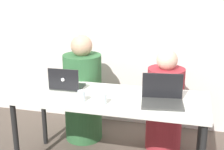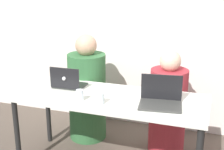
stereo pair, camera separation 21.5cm
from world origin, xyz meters
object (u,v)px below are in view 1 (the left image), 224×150
at_px(laptop_back_left, 66,84).
at_px(water_glass_left, 81,97).
at_px(laptop_front_right, 162,97).
at_px(water_glass_center, 103,99).
at_px(person_on_left, 83,94).
at_px(person_on_right, 165,106).

xyz_separation_m(laptop_back_left, water_glass_left, (0.25, -0.28, -0.00)).
xyz_separation_m(laptop_front_right, water_glass_center, (-0.49, -0.14, -0.01)).
distance_m(person_on_left, laptop_back_left, 0.52).
bearing_deg(water_glass_left, person_on_left, 109.06).
bearing_deg(laptop_back_left, laptop_front_right, 170.36).
height_order(laptop_back_left, water_glass_left, laptop_back_left).
xyz_separation_m(person_on_right, laptop_front_right, (0.02, -0.58, 0.32)).
bearing_deg(laptop_back_left, person_on_left, -91.78).
distance_m(person_on_left, water_glass_left, 0.81).
bearing_deg(water_glass_center, water_glass_left, 179.43).
bearing_deg(person_on_left, laptop_back_left, 106.71).
height_order(water_glass_center, water_glass_left, water_glass_left).
relative_size(laptop_front_right, water_glass_left, 3.75).
height_order(person_on_left, laptop_front_right, person_on_left).
bearing_deg(water_glass_left, water_glass_center, -0.57).
xyz_separation_m(person_on_right, laptop_back_left, (-0.91, -0.45, 0.32)).
xyz_separation_m(person_on_right, water_glass_center, (-0.47, -0.72, 0.31)).
distance_m(laptop_front_right, laptop_back_left, 0.94).
distance_m(person_on_left, laptop_front_right, 1.13).
distance_m(laptop_back_left, water_glass_left, 0.37).
bearing_deg(water_glass_center, laptop_back_left, 147.95).
xyz_separation_m(water_glass_center, water_glass_left, (-0.19, 0.00, 0.00)).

